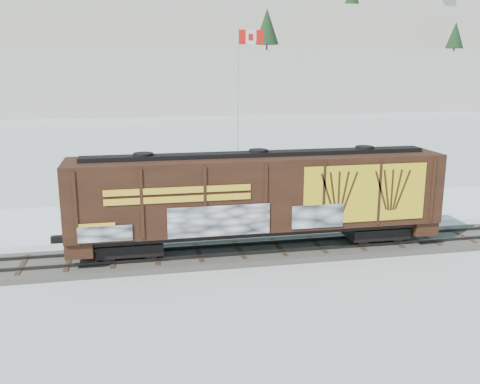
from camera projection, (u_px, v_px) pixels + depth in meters
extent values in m
plane|color=white|center=(279.00, 253.00, 26.47)|extent=(500.00, 500.00, 0.00)
cube|color=#59544C|center=(279.00, 250.00, 26.44)|extent=(50.00, 3.40, 0.28)
cube|color=#33302D|center=(283.00, 251.00, 25.70)|extent=(50.00, 0.10, 0.15)
cube|color=#33302D|center=(275.00, 241.00, 27.07)|extent=(50.00, 0.10, 0.15)
cube|color=white|center=(247.00, 213.00, 33.62)|extent=(40.00, 8.00, 0.03)
cube|color=white|center=(162.00, 81.00, 115.76)|extent=(360.00, 40.00, 12.00)
cube|color=white|center=(155.00, 55.00, 143.02)|extent=(360.00, 40.00, 24.00)
cube|color=white|center=(150.00, 40.00, 175.17)|extent=(360.00, 50.00, 35.00)
cone|color=black|center=(267.00, 26.00, 112.64)|extent=(5.04, 5.04, 7.38)
cone|color=black|center=(455.00, 35.00, 127.81)|extent=(4.20, 4.20, 6.15)
cube|color=black|center=(130.00, 245.00, 24.88)|extent=(3.00, 2.00, 0.90)
cube|color=black|center=(374.00, 230.00, 27.23)|extent=(3.00, 2.00, 0.90)
cylinder|color=black|center=(108.00, 252.00, 23.95)|extent=(0.90, 0.12, 0.90)
cube|color=black|center=(258.00, 227.00, 25.94)|extent=(17.78, 2.40, 0.25)
cube|color=#34180E|center=(258.00, 191.00, 25.52)|extent=(17.78, 3.00, 3.37)
cube|color=black|center=(258.00, 154.00, 25.12)|extent=(16.36, 0.90, 0.20)
cube|color=gold|center=(365.00, 193.00, 24.98)|extent=(6.05, 0.03, 2.73)
cube|color=gold|center=(179.00, 195.00, 23.22)|extent=(6.40, 0.02, 0.70)
cube|color=white|center=(219.00, 221.00, 23.85)|extent=(4.62, 0.03, 1.40)
cylinder|color=silver|center=(238.00, 190.00, 39.50)|extent=(0.90, 0.90, 0.20)
cylinder|color=silver|center=(237.00, 112.00, 38.19)|extent=(0.14, 0.14, 11.71)
cube|color=red|center=(242.00, 37.00, 37.08)|extent=(0.50, 0.07, 1.00)
cube|color=white|center=(251.00, 37.00, 37.20)|extent=(0.70, 0.09, 1.00)
cube|color=red|center=(260.00, 37.00, 37.32)|extent=(0.50, 0.07, 1.00)
imported|color=#B2B4B9|center=(224.00, 200.00, 33.47)|extent=(5.05, 2.19, 1.69)
imported|color=white|center=(240.00, 202.00, 33.15)|extent=(4.90, 2.67, 1.53)
imported|color=#212329|center=(398.00, 196.00, 35.19)|extent=(4.72, 2.75, 1.29)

